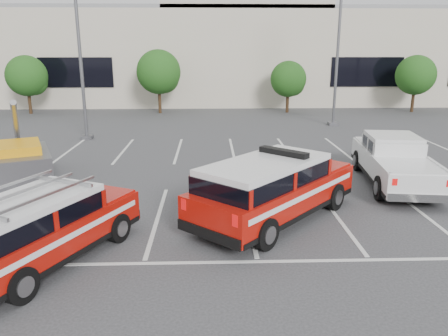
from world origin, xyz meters
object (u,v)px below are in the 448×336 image
object	(u,v)px
tree_left	(28,77)
tree_mid_left	(160,73)
fire_chief_suv	(273,193)
tree_right	(416,76)
light_pole_left	(79,43)
white_pickup	(394,166)
ladder_suv	(42,232)
convention_building	(222,50)
light_pole_mid	(338,44)
utility_rig	(17,163)
tree_mid_right	(289,80)

from	to	relation	value
tree_left	tree_mid_left	size ratio (longest dim) A/B	0.91
tree_left	fire_chief_suv	world-z (taller)	tree_left
tree_right	light_pole_left	bearing A→B (deg)	-156.49
white_pickup	ladder_suv	xyz separation A→B (m)	(-10.76, -5.87, 0.06)
tree_left	white_pickup	distance (m)	28.04
tree_mid_left	light_pole_left	xyz separation A→B (m)	(-3.09, -10.05, 2.14)
convention_building	white_pickup	world-z (taller)	convention_building
tree_right	light_pole_mid	xyz separation A→B (m)	(-8.09, -6.05, 2.41)
light_pole_left	white_pickup	xyz separation A→B (m)	(13.71, -8.84, -4.48)
light_pole_left	utility_rig	size ratio (longest dim) A/B	2.34
white_pickup	utility_rig	size ratio (longest dim) A/B	1.37
convention_building	tree_right	size ratio (longest dim) A/B	13.58
convention_building	ladder_suv	bearing A→B (deg)	-98.62
white_pickup	ladder_suv	distance (m)	12.26
tree_mid_left	tree_left	bearing A→B (deg)	-180.00
convention_building	tree_mid_right	distance (m)	11.20
convention_building	light_pole_mid	bearing A→B (deg)	-66.74
light_pole_left	utility_rig	distance (m)	8.93
tree_mid_left	tree_right	size ratio (longest dim) A/B	1.10
tree_left	tree_mid_left	distance (m)	10.00
tree_right	ladder_suv	bearing A→B (deg)	-129.15
tree_left	convention_building	bearing A→B (deg)	33.05
tree_right	light_pole_left	xyz separation A→B (m)	(-23.09, -10.05, 2.41)
convention_building	ladder_suv	size ratio (longest dim) A/B	11.46
tree_mid_left	convention_building	bearing A→B (deg)	62.60
tree_mid_left	fire_chief_suv	xyz separation A→B (m)	(5.63, -22.27, -2.20)
tree_right	fire_chief_suv	distance (m)	26.57
fire_chief_suv	tree_mid_left	bearing A→B (deg)	146.61
light_pole_left	light_pole_mid	size ratio (longest dim) A/B	1.00
white_pickup	ladder_suv	bearing A→B (deg)	-144.08
tree_mid_right	tree_right	world-z (taller)	tree_right
tree_mid_right	tree_right	bearing A→B (deg)	0.00
white_pickup	tree_right	bearing A→B (deg)	70.91
fire_chief_suv	white_pickup	distance (m)	6.03
light_pole_mid	tree_mid_left	bearing A→B (deg)	153.08
tree_mid_right	ladder_suv	size ratio (longest dim) A/B	0.76
tree_left	tree_right	xyz separation A→B (m)	(30.00, 0.00, 0.00)
light_pole_mid	fire_chief_suv	distance (m)	17.93
fire_chief_suv	tree_mid_right	bearing A→B (deg)	121.31
tree_left	tree_mid_right	distance (m)	20.00
tree_mid_left	utility_rig	distance (m)	18.24
tree_right	convention_building	bearing A→B (deg)	146.63
tree_mid_left	ladder_suv	size ratio (longest dim) A/B	0.93
convention_building	tree_mid_right	world-z (taller)	convention_building
tree_left	utility_rig	distance (m)	18.92
tree_mid_right	utility_rig	distance (m)	22.45
light_pole_mid	utility_rig	distance (m)	19.99
tree_mid_left	light_pole_mid	distance (m)	13.53
tree_left	ladder_suv	bearing A→B (deg)	-68.30
tree_mid_left	utility_rig	size ratio (longest dim) A/B	1.11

